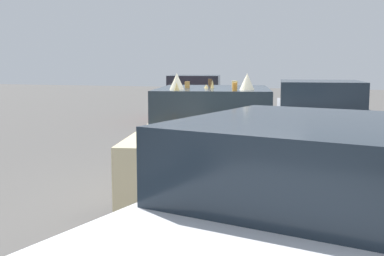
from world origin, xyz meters
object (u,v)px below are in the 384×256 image
Objects in this scene: art_car_decorated at (212,139)px; parked_sedan_row_back_center at (194,98)px; parked_sedan_far_right at (287,227)px; parked_sedan_far_left at (319,118)px.

parked_sedan_row_back_center is (8.50, 2.98, -0.03)m from art_car_decorated.
art_car_decorated is 1.08× the size of parked_sedan_row_back_center.
art_car_decorated reaches higher than parked_sedan_row_back_center.
parked_sedan_row_back_center reaches higher than parked_sedan_far_right.
art_car_decorated reaches higher than parked_sedan_far_left.
art_car_decorated is at bearing 151.74° from parked_sedan_far_left.
parked_sedan_far_right is (-6.84, -0.17, -0.03)m from parked_sedan_far_left.
art_car_decorated is 3.67m from parked_sedan_far_right.
parked_sedan_far_left is at bearing 147.00° from art_car_decorated.
parked_sedan_row_back_center is at bearing 32.88° from parked_sedan_far_left.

